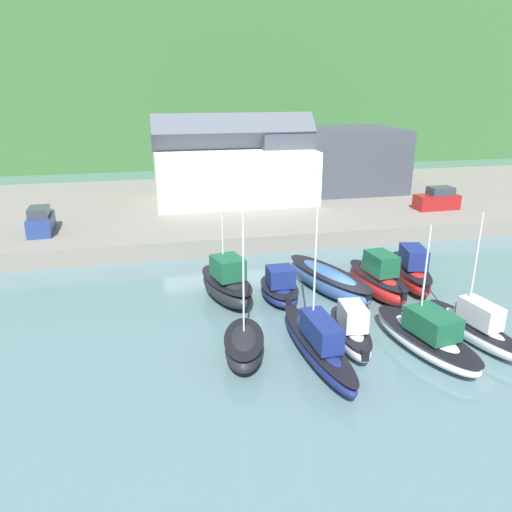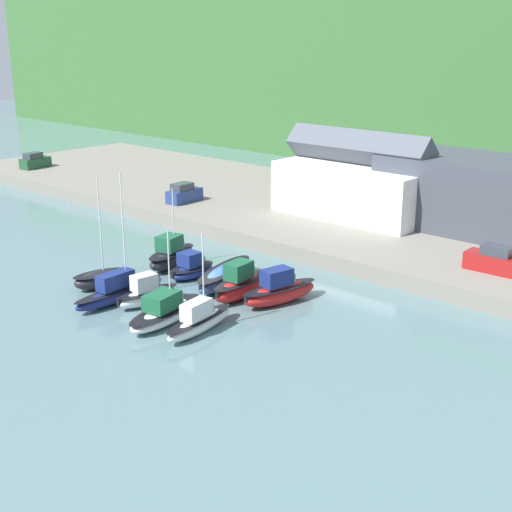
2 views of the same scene
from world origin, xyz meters
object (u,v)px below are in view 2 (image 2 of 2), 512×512
moored_boat_0 (171,255)px  moored_boat_8 (165,311)px  parked_car_2 (35,161)px  moored_boat_6 (120,290)px  moored_boat_7 (147,294)px  moored_boat_3 (241,284)px  moored_boat_5 (100,279)px  moored_boat_2 (225,275)px  moored_boat_1 (191,268)px  parked_car_1 (184,194)px  parked_car_0 (493,260)px  moored_boat_9 (199,321)px  moored_boat_4 (279,290)px

moored_boat_0 → moored_boat_8: 12.25m
moored_boat_0 → parked_car_2: (-43.69, 13.47, 1.23)m
moored_boat_6 → moored_boat_7: bearing=20.5°
moored_boat_3 → moored_boat_7: bearing=-132.3°
moored_boat_5 → moored_boat_8: 9.29m
moored_boat_7 → moored_boat_2: bearing=85.3°
moored_boat_0 → moored_boat_1: size_ratio=1.55×
moored_boat_7 → parked_car_1: (-18.39, 20.54, 1.45)m
moored_boat_1 → parked_car_0: parked_car_0 is taller
moored_boat_1 → moored_boat_7: bearing=-72.3°
moored_boat_1 → moored_boat_9: bearing=-40.3°
moored_boat_4 → parked_car_0: (10.34, 13.92, 1.30)m
moored_boat_0 → parked_car_1: size_ratio=1.61×
moored_boat_8 → moored_boat_9: moored_boat_9 is taller
moored_boat_1 → moored_boat_4: size_ratio=0.65×
moored_boat_0 → moored_boat_5: 7.29m
moored_boat_5 → moored_boat_4: bearing=40.1°
moored_boat_6 → parked_car_2: (-46.90, 21.51, 1.45)m
moored_boat_6 → moored_boat_8: (5.69, -0.38, -0.05)m
moored_boat_0 → parked_car_0: size_ratio=1.62×
parked_car_0 → parked_car_2: same height
moored_boat_4 → parked_car_0: size_ratio=1.62×
moored_boat_0 → moored_boat_6: size_ratio=0.70×
moored_boat_0 → moored_boat_4: size_ratio=1.00×
moored_boat_5 → moored_boat_6: 3.62m
moored_boat_2 → parked_car_1: bearing=127.9°
moored_boat_2 → moored_boat_4: (5.83, -0.04, 0.17)m
moored_boat_1 → moored_boat_7: (2.07, -6.44, 0.08)m
moored_boat_5 → moored_boat_9: size_ratio=1.29×
moored_boat_1 → moored_boat_9: moored_boat_9 is taller
moored_boat_0 → moored_boat_9: size_ratio=1.00×
moored_boat_0 → moored_boat_9: bearing=-48.1°
moored_boat_1 → moored_boat_2: bearing=7.6°
moored_boat_5 → moored_boat_7: 5.65m
moored_boat_5 → moored_boat_8: size_ratio=1.17×
moored_boat_5 → parked_car_1: 24.35m
moored_boat_2 → moored_boat_9: (5.25, -7.79, -0.01)m
moored_boat_3 → moored_boat_5: moored_boat_5 is taller
moored_boat_2 → moored_boat_6: moored_boat_6 is taller
moored_boat_9 → parked_car_0: size_ratio=1.63×
moored_boat_3 → moored_boat_5: 11.50m
moored_boat_5 → parked_car_1: (-12.75, 20.70, 1.55)m
moored_boat_3 → moored_boat_7: (-4.22, -5.75, -0.22)m
moored_boat_7 → moored_boat_8: bearing=-13.8°
moored_boat_4 → parked_car_2: bearing=177.7°
moored_boat_2 → parked_car_1: size_ratio=1.96×
moored_boat_3 → moored_boat_8: (-0.65, -7.06, -0.28)m
moored_boat_8 → moored_boat_9: bearing=-2.6°
moored_boat_5 → moored_boat_6: (3.53, -0.77, 0.10)m
moored_boat_3 → parked_car_0: (13.28, 15.04, 1.23)m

